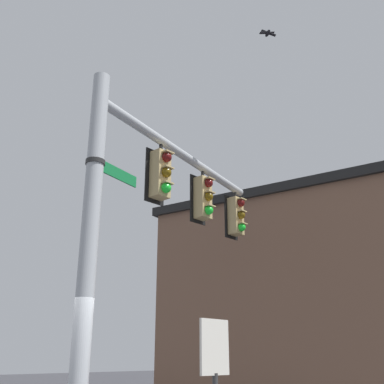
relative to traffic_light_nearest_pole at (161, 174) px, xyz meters
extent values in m
cylinder|color=#ADB2B7|center=(1.93, 0.35, -1.99)|extent=(0.30, 0.30, 6.62)
cylinder|color=#ADB2B7|center=(-0.99, -0.21, 0.80)|extent=(5.88, 1.32, 0.20)
cylinder|color=black|center=(0.00, -0.02, 0.61)|extent=(0.08, 0.08, 0.18)
cube|color=tan|center=(0.00, -0.02, -0.01)|extent=(0.36, 0.30, 1.05)
sphere|color=#590F0F|center=(0.00, 0.17, 0.34)|extent=(0.22, 0.22, 0.22)
cube|color=tan|center=(0.00, 0.19, 0.44)|extent=(0.24, 0.20, 0.03)
sphere|color=brown|center=(0.00, 0.17, -0.01)|extent=(0.22, 0.22, 0.22)
cube|color=tan|center=(0.00, 0.19, 0.09)|extent=(0.24, 0.20, 0.03)
sphere|color=#1EE533|center=(0.00, 0.17, -0.36)|extent=(0.22, 0.22, 0.22)
cube|color=tan|center=(0.00, 0.19, -0.26)|extent=(0.24, 0.20, 0.03)
cube|color=black|center=(0.00, -0.19, -0.01)|extent=(0.54, 0.03, 1.22)
cylinder|color=black|center=(-1.79, -0.36, 0.61)|extent=(0.08, 0.08, 0.18)
cube|color=tan|center=(-1.79, -0.36, -0.01)|extent=(0.36, 0.30, 1.05)
sphere|color=#590F0F|center=(-1.79, -0.18, 0.34)|extent=(0.22, 0.22, 0.22)
cube|color=tan|center=(-1.79, -0.16, 0.44)|extent=(0.24, 0.20, 0.03)
sphere|color=brown|center=(-1.79, -0.18, -0.01)|extent=(0.22, 0.22, 0.22)
cube|color=tan|center=(-1.79, -0.16, 0.09)|extent=(0.24, 0.20, 0.03)
sphere|color=#1EE533|center=(-1.79, -0.18, -0.36)|extent=(0.22, 0.22, 0.22)
cube|color=tan|center=(-1.79, -0.16, -0.26)|extent=(0.24, 0.20, 0.03)
cube|color=black|center=(-1.79, -0.53, -0.01)|extent=(0.54, 0.03, 1.22)
cylinder|color=black|center=(-3.57, -0.71, 0.61)|extent=(0.08, 0.08, 0.18)
cube|color=tan|center=(-3.57, -0.71, -0.01)|extent=(0.36, 0.30, 1.05)
sphere|color=#590F0F|center=(-3.57, -0.52, 0.34)|extent=(0.22, 0.22, 0.22)
cube|color=tan|center=(-3.57, -0.50, 0.44)|extent=(0.24, 0.20, 0.03)
sphere|color=brown|center=(-3.57, -0.52, -0.01)|extent=(0.22, 0.22, 0.22)
cube|color=tan|center=(-3.57, -0.50, 0.09)|extent=(0.24, 0.20, 0.03)
sphere|color=#1EE533|center=(-3.57, -0.52, -0.36)|extent=(0.22, 0.22, 0.22)
cube|color=tan|center=(-3.57, -0.50, -0.26)|extent=(0.24, 0.20, 0.03)
cube|color=black|center=(-3.57, -0.88, -0.01)|extent=(0.54, 0.03, 1.22)
cube|color=#147238|center=(1.28, 0.23, -0.45)|extent=(0.97, 0.21, 0.22)
cube|color=white|center=(1.28, 0.21, -0.45)|extent=(0.96, 0.19, 0.04)
cylinder|color=#262626|center=(1.93, 0.35, -0.45)|extent=(0.34, 0.34, 0.08)
ellipsoid|color=black|center=(-2.01, 1.64, 3.97)|extent=(0.23, 0.27, 0.08)
cube|color=black|center=(-2.00, 1.63, 3.98)|extent=(0.35, 0.29, 0.08)
cube|color=black|center=(-2.03, 1.65, 3.98)|extent=(0.35, 0.29, 0.11)
cube|color=brown|center=(-8.98, -1.53, -2.05)|extent=(8.30, 9.66, 6.50)
cube|color=black|center=(-12.70, -2.17, -1.73)|extent=(2.30, 7.80, 0.30)
cube|color=black|center=(-8.98, -1.53, 1.35)|extent=(8.63, 10.04, 0.30)
cylinder|color=#4C3823|center=(-8.63, -0.89, -3.97)|extent=(0.43, 0.43, 2.65)
sphere|color=#28602D|center=(-8.63, -0.89, -1.31)|extent=(3.82, 3.82, 3.82)
cube|color=silver|center=(0.99, 2.24, -3.55)|extent=(0.60, 0.04, 0.76)
camera|label=1|loc=(6.31, 6.64, -3.69)|focal=43.12mm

